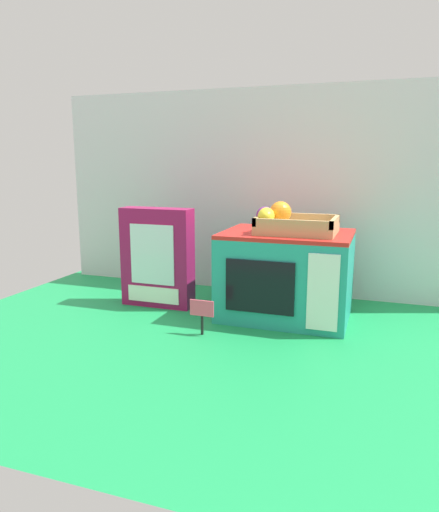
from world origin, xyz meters
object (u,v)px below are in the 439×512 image
Objects in this scene: food_groups_crate at (289,223)px; price_sign at (202,312)px; cookie_set_box at (157,258)px; toy_microwave at (286,275)px.

food_groups_crate is 0.38m from price_sign.
cookie_set_box is (-0.44, -0.01, -0.13)m from food_groups_crate.
toy_microwave is 0.43m from cookie_set_box.
food_groups_crate is at bearing 48.92° from price_sign.
food_groups_crate is (0.01, -0.01, 0.16)m from toy_microwave.
cookie_set_box is 0.34m from price_sign.
toy_microwave reaches higher than price_sign.
cookie_set_box is at bearing 138.57° from price_sign.
cookie_set_box is at bearing -178.58° from food_groups_crate.
price_sign is (-0.19, -0.24, -0.07)m from toy_microwave.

